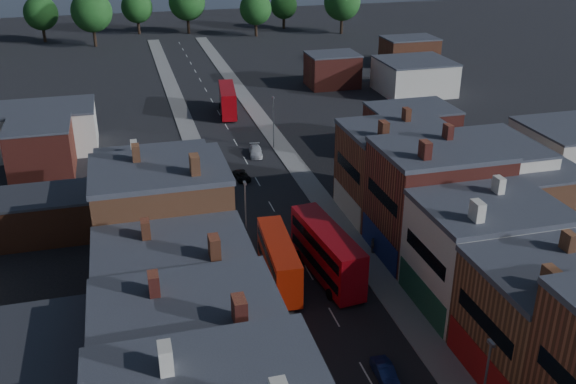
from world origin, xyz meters
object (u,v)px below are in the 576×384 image
car_1 (385,373)px  car_2 (242,176)px  ped_1 (252,324)px  ped_3 (373,245)px  bus_0 (279,260)px  bus_2 (228,100)px  bus_1 (327,251)px  car_3 (256,151)px

car_1 → car_2: (-3.08, 42.28, -0.09)m
ped_1 → ped_3: ped_1 is taller
ped_1 → ped_3: bearing=-154.0°
bus_0 → bus_2: (4.89, 55.91, 0.09)m
ped_1 → ped_3: size_ratio=1.01×
bus_2 → bus_0: bearing=-87.9°
bus_1 → ped_1: size_ratio=7.32×
car_1 → bus_1: bearing=91.1°
ped_1 → car_1: bearing=128.2°
ped_3 → car_1: bearing=170.6°
bus_0 → car_1: bus_0 is taller
car_1 → ped_1: size_ratio=2.23×
bus_1 → bus_2: 55.99m
bus_1 → car_2: size_ratio=3.25×
bus_1 → bus_2: size_ratio=1.09×
car_3 → ped_3: ped_3 is taller
bus_0 → ped_3: bearing=18.3°
bus_0 → bus_1: bus_1 is taller
car_3 → bus_2: bearing=98.8°
bus_1 → bus_0: bearing=172.9°
bus_2 → ped_1: bearing=-91.2°
car_1 → bus_2: bearing=91.9°
car_2 → ped_1: bearing=-106.2°
car_1 → ped_1: ped_1 is taller
bus_0 → car_3: bus_0 is taller
bus_1 → car_1: size_ratio=3.29×
car_2 → ped_3: ped_3 is taller
ped_1 → bus_2: bearing=-106.1°
car_1 → car_3: bearing=91.4°
bus_0 → ped_1: size_ratio=6.41×
car_3 → ped_3: bearing=-71.9°
bus_2 → car_1: bearing=-83.2°
bus_2 → car_2: bus_2 is taller
bus_0 → ped_3: (11.09, 2.99, -1.56)m
car_1 → ped_3: 19.99m
bus_0 → bus_2: size_ratio=0.96×
car_2 → ped_3: 25.27m
bus_0 → car_2: bus_0 is taller
bus_2 → car_3: size_ratio=2.56×
bus_2 → ped_3: (6.20, -52.92, -1.64)m
bus_0 → car_3: size_ratio=2.45×
bus_1 → car_3: 34.88m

